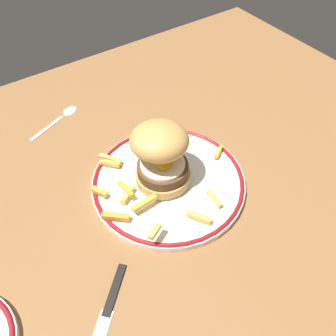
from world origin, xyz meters
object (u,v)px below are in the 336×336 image
object	(u,v)px
knife	(107,313)
spoon	(65,113)
burger	(161,153)
dinner_plate	(168,182)

from	to	relation	value
knife	spoon	world-z (taller)	spoon
burger	knife	world-z (taller)	burger
spoon	burger	bearing A→B (deg)	-76.46
dinner_plate	spoon	distance (cm)	30.21
knife	dinner_plate	bearing A→B (deg)	35.23
burger	spoon	distance (cm)	29.72
dinner_plate	knife	world-z (taller)	dinner_plate
dinner_plate	knife	size ratio (longest dim) A/B	1.96
knife	spoon	bearing A→B (deg)	73.53
knife	spoon	xyz separation A→B (cm)	(12.89, 43.60, 0.10)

